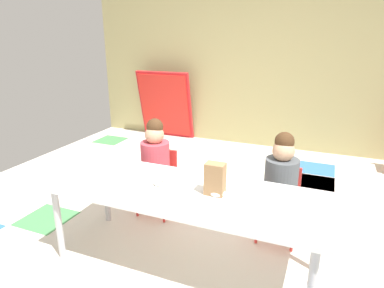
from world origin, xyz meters
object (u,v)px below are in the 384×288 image
donut_powdered_on_plate (161,182)px  seated_child_middle_seat (281,177)px  paper_plate_center_table (149,172)px  craft_table (184,196)px  paper_plate_near_edge (161,185)px  seated_child_near_camera (156,158)px  folded_activity_table (165,105)px  donut_powdered_loose (217,192)px  paper_bag_brown (215,179)px

donut_powdered_on_plate → seated_child_middle_seat: bearing=37.3°
paper_plate_center_table → donut_powdered_on_plate: 0.25m
craft_table → paper_plate_near_edge: 0.18m
seated_child_near_camera → folded_activity_table: folded_activity_table is taller
folded_activity_table → donut_powdered_loose: bearing=-57.1°
craft_table → seated_child_middle_seat: seated_child_middle_seat is taller
donut_powdered_on_plate → donut_powdered_loose: donut_powdered_on_plate is taller
donut_powdered_loose → paper_bag_brown: bearing=175.7°
seated_child_near_camera → seated_child_middle_seat: 1.12m
donut_powdered_loose → donut_powdered_on_plate: bearing=-178.3°
paper_plate_center_table → paper_bag_brown: bearing=-13.9°
folded_activity_table → paper_plate_center_table: (1.23, -2.69, 0.07)m
paper_bag_brown → craft_table: bearing=-176.1°
seated_child_near_camera → paper_bag_brown: 0.96m
donut_powdered_loose → paper_plate_near_edge: bearing=-178.3°
seated_child_near_camera → folded_activity_table: (-1.06, 2.27, -0.02)m
paper_bag_brown → paper_plate_near_edge: bearing=-178.0°
seated_child_near_camera → paper_plate_near_edge: size_ratio=5.10×
craft_table → seated_child_near_camera: (-0.53, 0.58, 0.00)m
folded_activity_table → craft_table: bearing=-60.8°
paper_plate_near_edge → donut_powdered_loose: donut_powdered_loose is taller
seated_child_near_camera → paper_plate_center_table: bearing=-68.4°
craft_table → donut_powdered_on_plate: (-0.18, 0.00, 0.07)m
paper_bag_brown → paper_plate_near_edge: (-0.40, -0.01, -0.11)m
seated_child_near_camera → paper_plate_near_edge: 0.68m
craft_table → paper_plate_center_table: (-0.37, 0.16, 0.05)m
paper_plate_center_table → donut_powdered_on_plate: (0.19, -0.16, 0.02)m
paper_plate_center_table → donut_powdered_loose: (0.61, -0.15, 0.01)m
seated_child_near_camera → donut_powdered_loose: 0.96m
craft_table → seated_child_near_camera: bearing=132.7°
craft_table → donut_powdered_loose: size_ratio=17.77×
folded_activity_table → paper_plate_near_edge: size_ratio=6.04×
donut_powdered_on_plate → seated_child_near_camera: bearing=121.7°
folded_activity_table → paper_plate_near_edge: (1.42, -2.85, 0.07)m
craft_table → seated_child_near_camera: size_ratio=2.12×
seated_child_near_camera → paper_bag_brown: seated_child_near_camera is taller
craft_table → paper_bag_brown: (0.22, 0.01, 0.16)m
seated_child_middle_seat → donut_powdered_on_plate: size_ratio=7.92×
craft_table → paper_plate_near_edge: size_ratio=10.80×
seated_child_middle_seat → seated_child_near_camera: bearing=180.0°
paper_plate_near_edge → seated_child_near_camera: bearing=121.7°
donut_powdered_on_plate → donut_powdered_loose: size_ratio=1.06×
craft_table → paper_bag_brown: size_ratio=8.83×
seated_child_near_camera → paper_plate_near_edge: seated_child_near_camera is taller
seated_child_near_camera → folded_activity_table: size_ratio=0.84×
paper_bag_brown → paper_plate_center_table: size_ratio=1.22×
seated_child_middle_seat → paper_bag_brown: seated_child_middle_seat is taller
paper_plate_center_table → donut_powdered_loose: 0.63m
craft_table → paper_plate_near_edge: paper_plate_near_edge is taller
seated_child_middle_seat → paper_plate_near_edge: 0.96m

